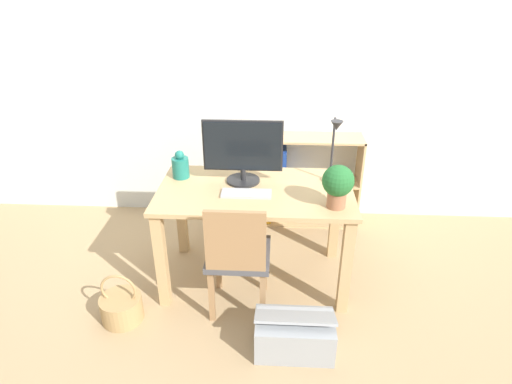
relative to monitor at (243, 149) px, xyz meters
name	(u,v)px	position (x,y,z in m)	size (l,w,h in m)	color
ground_plane	(255,276)	(0.09, -0.12, -0.97)	(10.00, 10.00, 0.00)	tan
wall_back	(262,71)	(0.09, 0.90, 0.33)	(8.00, 0.05, 2.60)	silver
desk	(255,207)	(0.09, -0.12, -0.37)	(1.30, 0.73, 0.73)	tan
monitor	(243,149)	(0.00, 0.00, 0.00)	(0.54, 0.23, 0.44)	#232326
keyboard	(246,194)	(0.04, -0.20, -0.23)	(0.33, 0.12, 0.02)	#B2B2B7
vase	(180,166)	(-0.44, 0.04, -0.15)	(0.12, 0.12, 0.20)	#1E7266
desk_lamp	(334,145)	(0.60, -0.01, 0.05)	(0.10, 0.19, 0.46)	#2D2D33
potted_plant	(338,184)	(0.60, -0.33, -0.08)	(0.19, 0.19, 0.27)	#9E6647
chair	(238,254)	(0.00, -0.47, -0.52)	(0.40, 0.40, 0.83)	#4C4C51
bookshelf	(282,179)	(0.28, 0.72, -0.56)	(0.97, 0.28, 0.80)	tan
basket	(122,307)	(-0.75, -0.60, -0.87)	(0.27, 0.27, 0.35)	tan
storage_box	(294,335)	(0.36, -0.80, -0.85)	(0.47, 0.30, 0.28)	#999EA3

